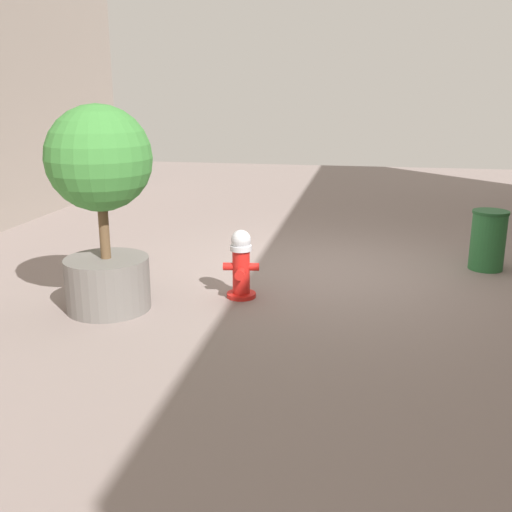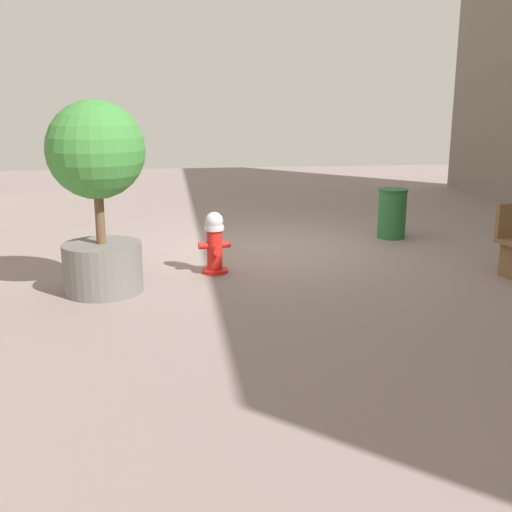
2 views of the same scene
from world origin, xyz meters
name	(u,v)px [view 2 (image 2 of 2)]	position (x,y,z in m)	size (l,w,h in m)	color
ground_plane	(271,249)	(0.00, 0.00, 0.00)	(23.40, 23.40, 0.00)	gray
fire_hydrant	(215,243)	(0.95, 1.24, 0.41)	(0.43, 0.41, 0.82)	red
planter_tree	(98,182)	(2.33, 1.89, 1.32)	(1.12, 1.12, 2.25)	slate
trash_bin	(392,213)	(-2.11, -0.50, 0.41)	(0.48, 0.48, 0.82)	#266633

